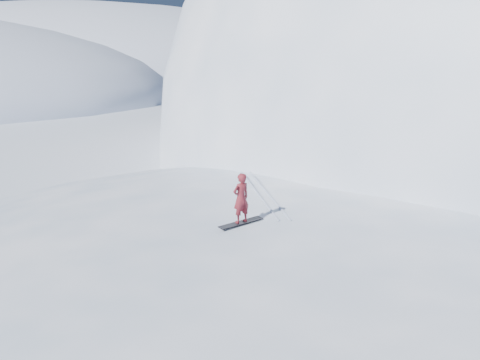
{
  "coord_description": "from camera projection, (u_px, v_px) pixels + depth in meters",
  "views": [
    {
      "loc": [
        -2.65,
        -11.19,
        7.67
      ],
      "look_at": [
        -2.2,
        3.35,
        3.5
      ],
      "focal_mm": 35.0,
      "sensor_mm": 36.0,
      "label": 1
    }
  ],
  "objects": [
    {
      "name": "snowboarder",
      "position": [
        241.0,
        198.0,
        14.25
      ],
      "size": [
        0.68,
        0.64,
        1.57
      ],
      "primitive_type": "imported",
      "rotation": [
        0.0,
        0.0,
        3.76
      ],
      "color": "maroon",
      "rests_on": "snowboard"
    },
    {
      "name": "peak_shoulder",
      "position": [
        408.0,
        161.0,
        32.47
      ],
      "size": [
        28.0,
        24.0,
        18.0
      ],
      "primitive_type": "ellipsoid",
      "color": "white",
      "rests_on": "ground"
    },
    {
      "name": "far_ridge_c",
      "position": [
        77.0,
        78.0,
        117.43
      ],
      "size": [
        140.0,
        90.0,
        36.0
      ],
      "primitive_type": "ellipsoid",
      "color": "white",
      "rests_on": "ground"
    },
    {
      "name": "ground",
      "position": [
        323.0,
        334.0,
        12.95
      ],
      "size": [
        400.0,
        400.0,
        0.0
      ],
      "primitive_type": "plane",
      "color": "white",
      "rests_on": "ground"
    },
    {
      "name": "near_ridge",
      "position": [
        334.0,
        281.0,
        15.86
      ],
      "size": [
        36.0,
        28.0,
        4.8
      ],
      "primitive_type": "ellipsoid",
      "color": "white",
      "rests_on": "ground"
    },
    {
      "name": "wind_bumps",
      "position": [
        292.0,
        295.0,
        14.97
      ],
      "size": [
        16.0,
        14.4,
        1.0
      ],
      "color": "white",
      "rests_on": "ground"
    },
    {
      "name": "board_tracks",
      "position": [
        262.0,
        192.0,
        17.49
      ],
      "size": [
        1.41,
        5.93,
        0.04
      ],
      "color": "silver",
      "rests_on": "ground"
    },
    {
      "name": "snowboard",
      "position": [
        241.0,
        223.0,
        14.47
      ],
      "size": [
        1.44,
        1.13,
        0.03
      ],
      "primitive_type": "cube",
      "rotation": [
        0.0,
        0.0,
        0.62
      ],
      "color": "black",
      "rests_on": "near_ridge"
    }
  ]
}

